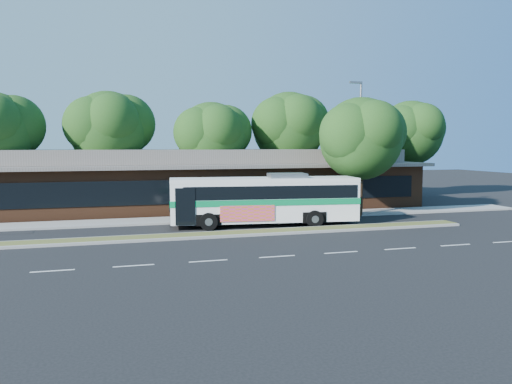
% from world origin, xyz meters
% --- Properties ---
extents(ground, '(120.00, 120.00, 0.00)m').
position_xyz_m(ground, '(0.00, 0.00, 0.00)').
color(ground, black).
rests_on(ground, ground).
extents(median_strip, '(26.00, 1.10, 0.15)m').
position_xyz_m(median_strip, '(0.00, 0.60, 0.07)').
color(median_strip, '#444B1F').
rests_on(median_strip, ground).
extents(sidewalk, '(44.00, 2.60, 0.12)m').
position_xyz_m(sidewalk, '(0.00, 6.40, 0.06)').
color(sidewalk, gray).
rests_on(sidewalk, ground).
extents(plaza_building, '(33.20, 11.20, 4.45)m').
position_xyz_m(plaza_building, '(0.00, 12.99, 2.13)').
color(plaza_building, '#502B19').
rests_on(plaza_building, ground).
extents(lamp_post, '(0.93, 0.18, 9.07)m').
position_xyz_m(lamp_post, '(9.56, 6.00, 4.90)').
color(lamp_post, slate).
rests_on(lamp_post, ground).
extents(tree_bg_b, '(6.69, 6.00, 9.00)m').
position_xyz_m(tree_bg_b, '(-6.57, 16.14, 6.14)').
color(tree_bg_b, black).
rests_on(tree_bg_b, ground).
extents(tree_bg_c, '(6.24, 5.60, 8.26)m').
position_xyz_m(tree_bg_c, '(1.40, 15.13, 5.59)').
color(tree_bg_c, black).
rests_on(tree_bg_c, ground).
extents(tree_bg_d, '(6.91, 6.20, 9.37)m').
position_xyz_m(tree_bg_d, '(8.45, 16.15, 6.42)').
color(tree_bg_d, black).
rests_on(tree_bg_d, ground).
extents(tree_bg_e, '(6.47, 5.80, 8.50)m').
position_xyz_m(tree_bg_e, '(14.42, 15.14, 5.74)').
color(tree_bg_e, black).
rests_on(tree_bg_e, ground).
extents(tree_bg_f, '(6.69, 6.00, 8.92)m').
position_xyz_m(tree_bg_f, '(20.43, 16.14, 6.06)').
color(tree_bg_f, black).
rests_on(tree_bg_f, ground).
extents(transit_bus, '(11.27, 3.60, 3.11)m').
position_xyz_m(transit_bus, '(1.93, 3.10, 1.73)').
color(transit_bus, white).
rests_on(transit_bus, ground).
extents(sedan, '(5.23, 3.58, 1.41)m').
position_xyz_m(sedan, '(-9.00, 9.75, 0.70)').
color(sedan, '#B5B7BD').
rests_on(sedan, ground).
extents(sidewalk_tree, '(6.15, 5.51, 7.97)m').
position_xyz_m(sidewalk_tree, '(9.67, 5.43, 5.34)').
color(sidewalk_tree, black).
rests_on(sidewalk_tree, ground).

